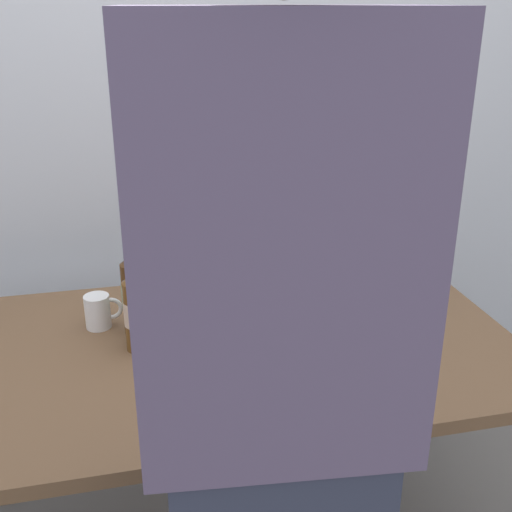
# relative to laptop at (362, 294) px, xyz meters

# --- Properties ---
(desk) EXTENTS (1.57, 0.90, 0.74)m
(desk) POSITION_rel_laptop_xyz_m (-0.44, -0.13, -0.12)
(desk) COLOR brown
(desk) RESTS_ON ground
(laptop) EXTENTS (0.39, 0.41, 0.20)m
(laptop) POSITION_rel_laptop_xyz_m (0.00, 0.00, 0.00)
(laptop) COLOR #B7BABC
(laptop) RESTS_ON desk
(beer_bottle_dark) EXTENTS (0.07, 0.07, 0.32)m
(beer_bottle_dark) POSITION_rel_laptop_xyz_m (-0.67, -0.10, 0.08)
(beer_bottle_dark) COLOR brown
(beer_bottle_dark) RESTS_ON desk
(beer_bottle_green) EXTENTS (0.07, 0.07, 0.32)m
(beer_bottle_green) POSITION_rel_laptop_xyz_m (-0.67, -0.00, 0.08)
(beer_bottle_green) COLOR #472B14
(beer_bottle_green) RESTS_ON desk
(beer_bottle_brown) EXTENTS (0.07, 0.07, 0.28)m
(beer_bottle_brown) POSITION_rel_laptop_xyz_m (-0.51, 0.02, 0.07)
(beer_bottle_brown) COLOR #1E5123
(beer_bottle_brown) RESTS_ON desk
(person_figure) EXTENTS (0.44, 0.32, 1.85)m
(person_figure) POSITION_rel_laptop_xyz_m (-0.48, -0.79, 0.16)
(person_figure) COLOR #2D3347
(person_figure) RESTS_ON ground
(coffee_mug) EXTENTS (0.11, 0.07, 0.10)m
(coffee_mug) POSITION_rel_laptop_xyz_m (-0.77, 0.05, 0.01)
(coffee_mug) COLOR white
(coffee_mug) RESTS_ON desk
(back_wall) EXTENTS (6.00, 0.10, 2.60)m
(back_wall) POSITION_rel_laptop_xyz_m (-0.44, 0.65, 0.51)
(back_wall) COLOR silver
(back_wall) RESTS_ON ground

